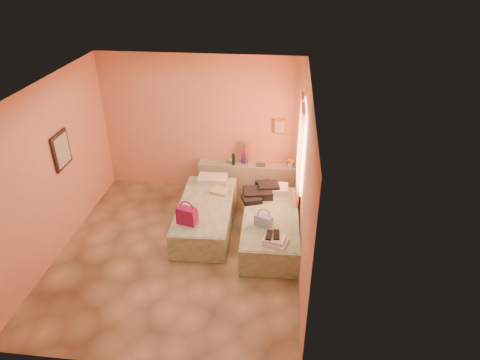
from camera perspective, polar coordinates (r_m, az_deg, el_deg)
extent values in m
plane|color=tan|center=(7.41, -8.02, -9.41)|extent=(4.50, 4.50, 0.00)
cube|color=#E0A077|center=(8.61, -5.16, 7.37)|extent=(4.00, 0.02, 2.80)
cube|color=#E0A077|center=(7.39, -24.01, 0.92)|extent=(0.02, 4.50, 2.80)
cube|color=#E0A077|center=(6.43, 8.65, -0.90)|extent=(0.02, 4.50, 2.80)
cube|color=white|center=(6.08, -9.86, 11.66)|extent=(4.00, 4.50, 0.02)
cube|color=#FFC99E|center=(7.50, 8.37, 4.56)|extent=(0.02, 1.10, 1.40)
cube|color=#F25D39|center=(7.52, 7.89, 1.68)|extent=(0.05, 0.55, 2.20)
cube|color=#F25D39|center=(8.05, 7.86, 3.64)|extent=(0.05, 0.45, 2.20)
cube|color=#301D15|center=(7.60, -22.74, 3.67)|extent=(0.04, 0.50, 0.60)
cube|color=gold|center=(8.40, 5.29, 7.16)|extent=(0.25, 0.04, 0.30)
cube|color=#959E81|center=(8.81, 1.20, 0.26)|extent=(2.05, 0.30, 0.65)
cube|color=beige|center=(7.80, -4.59, -4.72)|extent=(0.96, 2.03, 0.50)
cube|color=beige|center=(7.48, 4.07, -6.34)|extent=(0.96, 2.03, 0.50)
cylinder|color=#153A1D|center=(8.58, -0.88, 2.78)|extent=(0.07, 0.07, 0.24)
cube|color=#94124D|center=(8.59, 0.63, 3.64)|extent=(0.14, 0.14, 0.46)
cylinder|color=#4B8B65|center=(8.72, -1.45, 2.48)|extent=(0.14, 0.14, 0.03)
cube|color=#284B31|center=(8.60, 2.78, 2.03)|extent=(0.19, 0.15, 0.03)
cube|color=white|center=(8.53, 6.72, 2.37)|extent=(0.20, 0.20, 0.23)
cube|color=#94124D|center=(7.10, -7.06, -4.71)|extent=(0.36, 0.26, 0.31)
cube|color=#C4B87E|center=(7.96, -2.66, -1.50)|extent=(0.38, 0.34, 0.05)
cube|color=black|center=(7.81, 2.72, -1.66)|extent=(0.68, 0.68, 0.17)
cube|color=#3C5C91|center=(7.04, 3.15, -5.46)|extent=(0.32, 0.23, 0.19)
cube|color=white|center=(6.69, 4.79, -8.06)|extent=(0.42, 0.39, 0.10)
cube|color=black|center=(6.70, 4.38, -7.35)|extent=(0.20, 0.26, 0.03)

